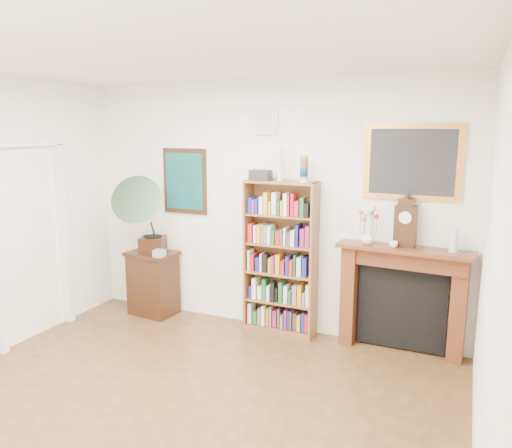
# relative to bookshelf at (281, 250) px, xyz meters

# --- Properties ---
(room) EXTENTS (4.51, 5.01, 2.81)m
(room) POSITION_rel_bookshelf_xyz_m (-0.23, -2.34, 0.44)
(room) COLOR #4D2D17
(room) RESTS_ON ground
(door_casing) EXTENTS (0.08, 1.02, 2.17)m
(door_casing) POSITION_rel_bookshelf_xyz_m (-2.44, -1.14, 0.30)
(door_casing) COLOR white
(door_casing) RESTS_ON left_wall
(teal_poster) EXTENTS (0.58, 0.04, 0.78)m
(teal_poster) POSITION_rel_bookshelf_xyz_m (-1.28, 0.14, 0.69)
(teal_poster) COLOR black
(teal_poster) RESTS_ON back_wall
(small_picture) EXTENTS (0.26, 0.04, 0.30)m
(small_picture) POSITION_rel_bookshelf_xyz_m (-0.23, 0.14, 1.39)
(small_picture) COLOR white
(small_picture) RESTS_ON back_wall
(gilt_painting) EXTENTS (0.95, 0.04, 0.75)m
(gilt_painting) POSITION_rel_bookshelf_xyz_m (1.32, 0.14, 0.99)
(gilt_painting) COLOR #CC8934
(gilt_painting) RESTS_ON back_wall
(bookshelf) EXTENTS (0.79, 0.28, 1.98)m
(bookshelf) POSITION_rel_bookshelf_xyz_m (0.00, 0.00, 0.00)
(bookshelf) COLOR brown
(bookshelf) RESTS_ON floor
(side_cabinet) EXTENTS (0.62, 0.48, 0.79)m
(side_cabinet) POSITION_rel_bookshelf_xyz_m (-1.65, -0.07, -0.57)
(side_cabinet) COLOR black
(side_cabinet) RESTS_ON floor
(fireplace) EXTENTS (1.34, 0.41, 1.12)m
(fireplace) POSITION_rel_bookshelf_xyz_m (1.31, 0.06, -0.31)
(fireplace) COLOR #552413
(fireplace) RESTS_ON floor
(gramophone) EXTENTS (0.78, 0.87, 0.95)m
(gramophone) POSITION_rel_bookshelf_xyz_m (-1.66, -0.19, 0.37)
(gramophone) COLOR black
(gramophone) RESTS_ON side_cabinet
(cd_stack) EXTENTS (0.13, 0.13, 0.08)m
(cd_stack) POSITION_rel_bookshelf_xyz_m (-1.44, -0.22, -0.13)
(cd_stack) COLOR silver
(cd_stack) RESTS_ON side_cabinet
(mantel_clock) EXTENTS (0.22, 0.14, 0.48)m
(mantel_clock) POSITION_rel_bookshelf_xyz_m (1.30, 0.05, 0.39)
(mantel_clock) COLOR black
(mantel_clock) RESTS_ON fireplace
(flower_vase) EXTENTS (0.17, 0.17, 0.14)m
(flower_vase) POSITION_rel_bookshelf_xyz_m (0.94, 0.01, 0.23)
(flower_vase) COLOR silver
(flower_vase) RESTS_ON fireplace
(teacup) EXTENTS (0.08, 0.08, 0.06)m
(teacup) POSITION_rel_bookshelf_xyz_m (1.21, -0.04, 0.19)
(teacup) COLOR white
(teacup) RESTS_ON fireplace
(bottle_left) EXTENTS (0.07, 0.07, 0.24)m
(bottle_left) POSITION_rel_bookshelf_xyz_m (1.75, 0.01, 0.28)
(bottle_left) COLOR silver
(bottle_left) RESTS_ON fireplace
(bottle_right) EXTENTS (0.06, 0.06, 0.20)m
(bottle_right) POSITION_rel_bookshelf_xyz_m (1.77, 0.04, 0.26)
(bottle_right) COLOR silver
(bottle_right) RESTS_ON fireplace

